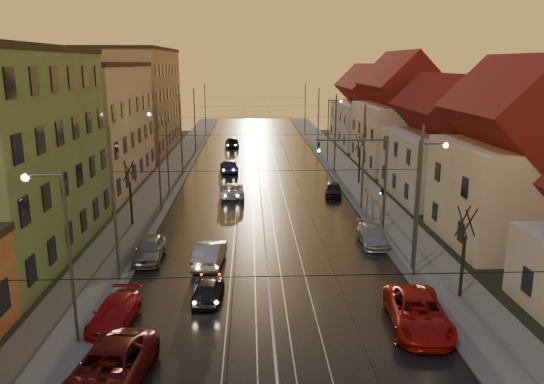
{
  "coord_description": "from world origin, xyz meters",
  "views": [
    {
      "loc": [
        -0.98,
        -19.87,
        12.32
      ],
      "look_at": [
        0.71,
        20.62,
        2.43
      ],
      "focal_mm": 35.0,
      "sensor_mm": 36.0,
      "label": 1
    }
  ],
  "objects": [
    {
      "name": "street_lamp_3",
      "position": [
        9.1,
        46.0,
        4.89
      ],
      "size": [
        1.75,
        0.32,
        8.0
      ],
      "color": "#595B60",
      "rests_on": "ground"
    },
    {
      "name": "street_lamp_0",
      "position": [
        -9.1,
        2.0,
        4.89
      ],
      "size": [
        1.75,
        0.32,
        8.0
      ],
      "color": "#595B60",
      "rests_on": "ground"
    },
    {
      "name": "parked_right_1",
      "position": [
        7.52,
        14.95,
        0.65
      ],
      "size": [
        1.98,
        4.52,
        1.29
      ],
      "primitive_type": "imported",
      "rotation": [
        0.0,
        0.0,
        -0.04
      ],
      "color": "#A9A9AF",
      "rests_on": "ground"
    },
    {
      "name": "road",
      "position": [
        0.0,
        40.0,
        0.02
      ],
      "size": [
        16.0,
        120.0,
        0.04
      ],
      "primitive_type": "cube",
      "color": "black",
      "rests_on": "ground"
    },
    {
      "name": "apartment_left_2",
      "position": [
        -17.5,
        34.0,
        6.0
      ],
      "size": [
        10.0,
        20.0,
        12.0
      ],
      "primitive_type": "cube",
      "color": "beige",
      "rests_on": "ground"
    },
    {
      "name": "catenary_pole_l_4",
      "position": [
        -8.6,
        54.0,
        4.5
      ],
      "size": [
        0.16,
        0.16,
        9.0
      ],
      "primitive_type": "cylinder",
      "color": "#595B60",
      "rests_on": "ground"
    },
    {
      "name": "parked_left_2",
      "position": [
        -7.6,
        3.82,
        0.62
      ],
      "size": [
        2.15,
        4.41,
        1.24
      ],
      "primitive_type": "imported",
      "rotation": [
        0.0,
        0.0,
        -0.1
      ],
      "color": "#A91017",
      "rests_on": "ground"
    },
    {
      "name": "catenary_pole_l_5",
      "position": [
        -8.6,
        72.0,
        4.5
      ],
      "size": [
        0.16,
        0.16,
        9.0
      ],
      "primitive_type": "cylinder",
      "color": "#595B60",
      "rests_on": "ground"
    },
    {
      "name": "apartment_left_3",
      "position": [
        -17.5,
        58.0,
        7.0
      ],
      "size": [
        10.0,
        24.0,
        14.0
      ],
      "primitive_type": "cube",
      "color": "tan",
      "rests_on": "ground"
    },
    {
      "name": "driving_car_3",
      "position": [
        -3.41,
        40.69,
        0.7
      ],
      "size": [
        2.44,
        5.0,
        1.4
      ],
      "primitive_type": "imported",
      "rotation": [
        0.0,
        0.0,
        3.24
      ],
      "color": "navy",
      "rests_on": "ground"
    },
    {
      "name": "house_right_2",
      "position": [
        17.0,
        28.0,
        4.64
      ],
      "size": [
        9.18,
        12.24,
        9.2
      ],
      "color": "beige",
      "rests_on": "ground"
    },
    {
      "name": "catenary_pole_l_3",
      "position": [
        -8.6,
        39.0,
        4.5
      ],
      "size": [
        0.16,
        0.16,
        9.0
      ],
      "primitive_type": "cylinder",
      "color": "#595B60",
      "rests_on": "ground"
    },
    {
      "name": "ground",
      "position": [
        0.0,
        0.0,
        0.0
      ],
      "size": [
        160.0,
        160.0,
        0.0
      ],
      "primitive_type": "plane",
      "color": "black",
      "rests_on": "ground"
    },
    {
      "name": "street_lamp_1",
      "position": [
        9.1,
        10.0,
        4.89
      ],
      "size": [
        1.75,
        0.32,
        8.0
      ],
      "color": "#595B60",
      "rests_on": "ground"
    },
    {
      "name": "parked_left_1",
      "position": [
        -6.54,
        -1.28,
        0.78
      ],
      "size": [
        3.31,
        5.91,
        1.56
      ],
      "primitive_type": "imported",
      "rotation": [
        0.0,
        0.0,
        -0.13
      ],
      "color": "#540E0F",
      "rests_on": "ground"
    },
    {
      "name": "catenary_pole_r_5",
      "position": [
        8.6,
        72.0,
        4.5
      ],
      "size": [
        0.16,
        0.16,
        9.0
      ],
      "primitive_type": "cylinder",
      "color": "#595B60",
      "rests_on": "ground"
    },
    {
      "name": "catenary_pole_r_1",
      "position": [
        8.6,
        9.0,
        4.5
      ],
      "size": [
        0.16,
        0.16,
        9.0
      ],
      "primitive_type": "cylinder",
      "color": "#595B60",
      "rests_on": "ground"
    },
    {
      "name": "driving_car_1",
      "position": [
        -3.57,
        11.51,
        0.75
      ],
      "size": [
        2.01,
        4.66,
        1.49
      ],
      "primitive_type": "imported",
      "rotation": [
        0.0,
        0.0,
        3.04
      ],
      "color": "#ABAAAF",
      "rests_on": "ground"
    },
    {
      "name": "catenary_pole_r_2",
      "position": [
        8.6,
        24.0,
        4.5
      ],
      "size": [
        0.16,
        0.16,
        9.0
      ],
      "primitive_type": "cylinder",
      "color": "#595B60",
      "rests_on": "ground"
    },
    {
      "name": "driving_car_4",
      "position": [
        -3.64,
        59.17,
        0.78
      ],
      "size": [
        2.41,
        4.78,
        1.56
      ],
      "primitive_type": "imported",
      "rotation": [
        0.0,
        0.0,
        3.27
      ],
      "color": "black",
      "rests_on": "ground"
    },
    {
      "name": "bare_tree_2",
      "position": [
        10.4,
        34.0,
        2.49
      ],
      "size": [
        1.09,
        1.09,
        5.11
      ],
      "color": "black",
      "rests_on": "ground"
    },
    {
      "name": "parked_right_2",
      "position": [
        6.87,
        28.7,
        0.65
      ],
      "size": [
        2.02,
        3.99,
        1.3
      ],
      "primitive_type": "imported",
      "rotation": [
        0.0,
        0.0,
        -0.13
      ],
      "color": "black",
      "rests_on": "ground"
    },
    {
      "name": "tram_rail_3",
      "position": [
        2.2,
        40.0,
        0.06
      ],
      "size": [
        0.06,
        120.0,
        0.03
      ],
      "primitive_type": "cube",
      "color": "gray",
      "rests_on": "road"
    },
    {
      "name": "bare_tree_1",
      "position": [
        10.2,
        6.0,
        2.49
      ],
      "size": [
        1.09,
        1.09,
        5.11
      ],
      "color": "black",
      "rests_on": "ground"
    },
    {
      "name": "driving_car_0",
      "position": [
        -3.29,
        6.36,
        0.61
      ],
      "size": [
        1.74,
        3.69,
        1.22
      ],
      "primitive_type": "imported",
      "rotation": [
        0.0,
        0.0,
        3.06
      ],
      "color": "black",
      "rests_on": "ground"
    },
    {
      "name": "driving_car_2",
      "position": [
        -2.71,
        28.87,
        0.66
      ],
      "size": [
        2.45,
        4.84,
        1.31
      ],
      "primitive_type": "imported",
      "rotation": [
        0.0,
        0.0,
        3.2
      ],
      "color": "#BCBCBC",
      "rests_on": "ground"
    },
    {
      "name": "house_right_4",
      "position": [
        17.0,
        61.0,
        5.05
      ],
      "size": [
        9.18,
        16.32,
        10.0
      ],
      "color": "beige",
      "rests_on": "ground"
    },
    {
      "name": "catenary_pole_l_1",
      "position": [
        -8.6,
        9.0,
        4.5
      ],
      "size": [
        0.16,
        0.16,
        9.0
      ],
      "primitive_type": "cylinder",
      "color": "#595B60",
      "rests_on": "ground"
    },
    {
      "name": "tram_rail_2",
      "position": [
        0.77,
        40.0,
        0.06
      ],
      "size": [
        0.06,
        120.0,
        0.03
      ],
      "primitive_type": "cube",
      "color": "gray",
      "rests_on": "road"
    },
    {
      "name": "traffic_light_mast",
      "position": [
        7.99,
        18.0,
        4.6
      ],
      "size": [
        5.3,
        0.32,
        7.2
      ],
      "color": "#595B60",
      "rests_on": "ground"
    },
    {
      "name": "tram_rail_0",
      "position": [
        -2.2,
        40.0,
        0.06
      ],
      "size": [
        0.06,
        120.0,
        0.03
      ],
      "primitive_type": "cube",
      "color": "gray",
      "rests_on": "road"
    },
    {
      "name": "house_right_1",
      "position": [
        17.0,
        15.0,
        5.45
      ],
      "size": [
        8.67,
        10.2,
        10.8
      ],
      "color": "beige",
      "rests_on": "ground"
    },
    {
      "name": "sidewalk_right",
      "position": [
        10.0,
        40.0,
        0.07
      ],
      "size": [
        4.0,
        120.0,
        0.15
      ],
      "primitive_type": "cube",
      "color": "#4C4C4C",
      "rests_on": "ground"
    },
    {
      "name": "sidewalk_left",
      "position": [
        -10.0,
        40.0,
        0.07
      ],
      "size": [
        4.0,
        120.0,
        0.15
      ],
      "primitive_type": "cube",
      "color": "#4C4C4C",
      "rests_on": "ground"
    },
    {
      "name": "catenary_pole_l_2",
      "position": [
        -8.6,
        24.0,
        4.5
      ],
      "size": [
        0.16,
        0.16,
        9.0
      ],
      "primitive_type": "cylinder",
      "color": "#595B60",
      "rests_on": "ground"
    },
    {
      "name": "parked_right_0",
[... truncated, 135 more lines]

